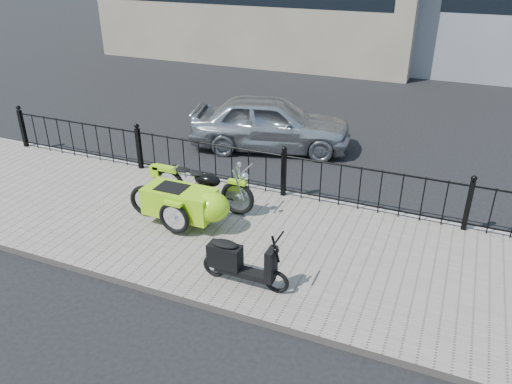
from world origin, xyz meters
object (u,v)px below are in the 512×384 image
at_px(motorcycle_sidecar, 192,200).
at_px(sedan_car, 271,123).
at_px(scooter, 239,262).
at_px(spare_tire, 146,201).

height_order(motorcycle_sidecar, sedan_car, sedan_car).
distance_m(scooter, sedan_car, 5.89).
bearing_deg(scooter, spare_tire, 154.16).
xyz_separation_m(spare_tire, sedan_car, (0.77, 4.44, 0.25)).
relative_size(motorcycle_sidecar, sedan_car, 0.56).
xyz_separation_m(motorcycle_sidecar, scooter, (1.55, -1.33, -0.10)).
bearing_deg(spare_tire, sedan_car, 80.13).
relative_size(motorcycle_sidecar, spare_tire, 3.55).
distance_m(motorcycle_sidecar, scooter, 2.05).
xyz_separation_m(scooter, spare_tire, (-2.48, 1.20, -0.05)).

